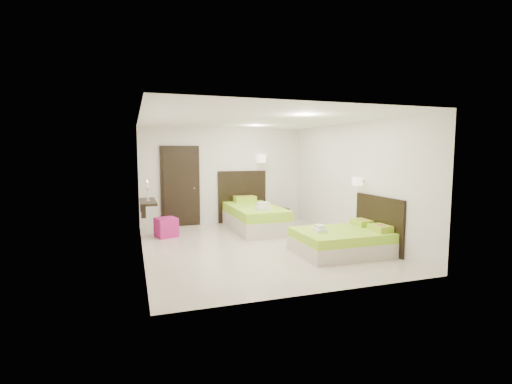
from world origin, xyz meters
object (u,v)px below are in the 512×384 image
object	(u,v)px
ottoman	(166,227)
nightstand	(281,214)
bed_single	(254,216)
bed_double	(345,240)

from	to	relation	value
ottoman	nightstand	bearing A→B (deg)	19.13
bed_single	bed_double	xyz separation A→B (m)	(0.95, -2.73, -0.08)
nightstand	ottoman	size ratio (longest dim) A/B	0.88
bed_double	nightstand	size ratio (longest dim) A/B	4.43
bed_single	nightstand	size ratio (longest dim) A/B	5.89
bed_double	ottoman	world-z (taller)	bed_double
nightstand	ottoman	xyz separation A→B (m)	(-3.33, -1.15, 0.05)
bed_double	nightstand	bearing A→B (deg)	87.26
bed_single	bed_double	bearing A→B (deg)	-70.73
nightstand	ottoman	distance (m)	3.52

